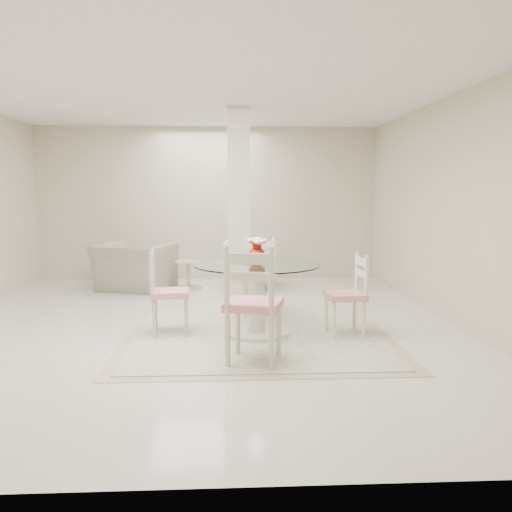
{
  "coord_description": "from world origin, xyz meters",
  "views": [
    {
      "loc": [
        0.34,
        -6.21,
        1.56
      ],
      "look_at": [
        0.66,
        -0.24,
        0.85
      ],
      "focal_mm": 38.0,
      "sensor_mm": 36.0,
      "label": 1
    }
  ],
  "objects_px": {
    "column": "(239,207)",
    "armchair_white": "(250,263)",
    "recliner_taupe": "(135,267)",
    "red_vase": "(257,251)",
    "dining_chair_west": "(164,286)",
    "side_table": "(188,276)",
    "dining_chair_north": "(259,270)",
    "dining_chair_south": "(252,296)",
    "dining_table": "(257,299)",
    "dining_chair_east": "(351,288)"
  },
  "relations": [
    {
      "from": "dining_chair_west",
      "to": "armchair_white",
      "type": "distance_m",
      "value": 3.18
    },
    {
      "from": "column",
      "to": "side_table",
      "type": "xyz_separation_m",
      "value": [
        -0.79,
        1.16,
        -1.14
      ]
    },
    {
      "from": "recliner_taupe",
      "to": "armchair_white",
      "type": "xyz_separation_m",
      "value": [
        1.85,
        0.18,
        0.02
      ]
    },
    {
      "from": "dining_chair_south",
      "to": "armchair_white",
      "type": "height_order",
      "value": "dining_chair_south"
    },
    {
      "from": "dining_chair_north",
      "to": "dining_chair_west",
      "type": "bearing_deg",
      "value": -133.57
    },
    {
      "from": "red_vase",
      "to": "side_table",
      "type": "xyz_separation_m",
      "value": [
        -0.95,
        2.9,
        -0.72
      ]
    },
    {
      "from": "dining_table",
      "to": "dining_chair_west",
      "type": "bearing_deg",
      "value": 175.82
    },
    {
      "from": "column",
      "to": "side_table",
      "type": "height_order",
      "value": "column"
    },
    {
      "from": "column",
      "to": "dining_chair_west",
      "type": "relative_size",
      "value": 2.62
    },
    {
      "from": "dining_chair_south",
      "to": "column",
      "type": "bearing_deg",
      "value": -74.3
    },
    {
      "from": "dining_table",
      "to": "dining_chair_north",
      "type": "bearing_deg",
      "value": 85.11
    },
    {
      "from": "recliner_taupe",
      "to": "column",
      "type": "bearing_deg",
      "value": 163.33
    },
    {
      "from": "dining_chair_west",
      "to": "armchair_white",
      "type": "bearing_deg",
      "value": -24.53
    },
    {
      "from": "dining_chair_west",
      "to": "recliner_taupe",
      "type": "height_order",
      "value": "dining_chair_west"
    },
    {
      "from": "red_vase",
      "to": "side_table",
      "type": "bearing_deg",
      "value": 108.18
    },
    {
      "from": "dining_chair_north",
      "to": "dining_chair_south",
      "type": "distance_m",
      "value": 2.05
    },
    {
      "from": "column",
      "to": "dining_chair_north",
      "type": "distance_m",
      "value": 1.09
    },
    {
      "from": "dining_chair_north",
      "to": "side_table",
      "type": "relative_size",
      "value": 2.36
    },
    {
      "from": "red_vase",
      "to": "recliner_taupe",
      "type": "relative_size",
      "value": 0.25
    },
    {
      "from": "armchair_white",
      "to": "dining_chair_south",
      "type": "bearing_deg",
      "value": 91.96
    },
    {
      "from": "armchair_white",
      "to": "recliner_taupe",
      "type": "bearing_deg",
      "value": 9.5
    },
    {
      "from": "recliner_taupe",
      "to": "armchair_white",
      "type": "height_order",
      "value": "armchair_white"
    },
    {
      "from": "column",
      "to": "dining_table",
      "type": "height_order",
      "value": "column"
    },
    {
      "from": "column",
      "to": "recliner_taupe",
      "type": "height_order",
      "value": "column"
    },
    {
      "from": "column",
      "to": "armchair_white",
      "type": "bearing_deg",
      "value": 81.23
    },
    {
      "from": "dining_chair_west",
      "to": "recliner_taupe",
      "type": "distance_m",
      "value": 2.93
    },
    {
      "from": "dining_chair_east",
      "to": "dining_chair_north",
      "type": "distance_m",
      "value": 1.43
    },
    {
      "from": "column",
      "to": "dining_chair_south",
      "type": "distance_m",
      "value": 2.85
    },
    {
      "from": "recliner_taupe",
      "to": "armchair_white",
      "type": "relative_size",
      "value": 1.33
    },
    {
      "from": "dining_chair_east",
      "to": "side_table",
      "type": "relative_size",
      "value": 2.17
    },
    {
      "from": "dining_table",
      "to": "dining_chair_south",
      "type": "xyz_separation_m",
      "value": [
        -0.1,
        -1.02,
        0.23
      ]
    },
    {
      "from": "column",
      "to": "dining_chair_west",
      "type": "bearing_deg",
      "value": -117.18
    },
    {
      "from": "recliner_taupe",
      "to": "red_vase",
      "type": "bearing_deg",
      "value": 140.41
    },
    {
      "from": "dining_chair_north",
      "to": "armchair_white",
      "type": "distance_m",
      "value": 2.06
    },
    {
      "from": "red_vase",
      "to": "side_table",
      "type": "relative_size",
      "value": 0.63
    },
    {
      "from": "column",
      "to": "dining_chair_east",
      "type": "xyz_separation_m",
      "value": [
        1.17,
        -1.81,
        -0.83
      ]
    },
    {
      "from": "dining_chair_east",
      "to": "dining_chair_south",
      "type": "distance_m",
      "value": 1.46
    },
    {
      "from": "dining_chair_east",
      "to": "dining_chair_north",
      "type": "bearing_deg",
      "value": -144.24
    },
    {
      "from": "dining_table",
      "to": "side_table",
      "type": "distance_m",
      "value": 3.06
    },
    {
      "from": "recliner_taupe",
      "to": "side_table",
      "type": "relative_size",
      "value": 2.48
    },
    {
      "from": "dining_chair_east",
      "to": "armchair_white",
      "type": "height_order",
      "value": "dining_chair_east"
    },
    {
      "from": "dining_chair_north",
      "to": "column",
      "type": "bearing_deg",
      "value": 114.71
    },
    {
      "from": "dining_table",
      "to": "recliner_taupe",
      "type": "xyz_separation_m",
      "value": [
        -1.8,
        2.89,
        -0.03
      ]
    },
    {
      "from": "red_vase",
      "to": "dining_chair_west",
      "type": "xyz_separation_m",
      "value": [
        -1.01,
        0.07,
        -0.39
      ]
    },
    {
      "from": "dining_chair_east",
      "to": "dining_chair_north",
      "type": "height_order",
      "value": "dining_chair_north"
    },
    {
      "from": "dining_chair_south",
      "to": "side_table",
      "type": "relative_size",
      "value": 2.64
    },
    {
      "from": "column",
      "to": "dining_chair_east",
      "type": "distance_m",
      "value": 2.31
    },
    {
      "from": "dining_chair_north",
      "to": "dining_chair_south",
      "type": "relative_size",
      "value": 0.9
    },
    {
      "from": "red_vase",
      "to": "dining_chair_east",
      "type": "bearing_deg",
      "value": -4.22
    },
    {
      "from": "column",
      "to": "armchair_white",
      "type": "distance_m",
      "value": 1.66
    }
  ]
}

